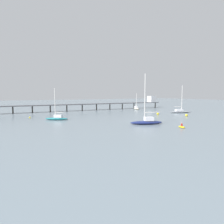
% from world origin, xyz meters
% --- Properties ---
extents(ground_plane, '(400.00, 400.00, 0.00)m').
position_xyz_m(ground_plane, '(0.00, 0.00, 0.00)').
color(ground_plane, slate).
extents(pier, '(85.49, 4.99, 6.24)m').
position_xyz_m(pier, '(11.60, 40.76, 3.26)').
color(pier, '#4C4C51').
rests_on(pier, ground_plane).
extents(sailboat_gray, '(9.16, 5.02, 10.74)m').
position_xyz_m(sailboat_gray, '(30.14, 12.44, 0.63)').
color(sailboat_gray, gray).
rests_on(sailboat_gray, ground_plane).
extents(sailboat_navy, '(8.52, 5.14, 12.47)m').
position_xyz_m(sailboat_navy, '(-1.07, -4.89, 0.77)').
color(sailboat_navy, navy).
rests_on(sailboat_navy, ground_plane).
extents(sailboat_teal, '(6.59, 5.33, 9.19)m').
position_xyz_m(sailboat_teal, '(-18.26, 14.67, 0.64)').
color(sailboat_teal, '#1E727A').
rests_on(sailboat_teal, ground_plane).
extents(sailboat_cream, '(3.75, 6.43, 7.78)m').
position_xyz_m(sailboat_cream, '(25.20, 35.00, 0.63)').
color(sailboat_cream, beige).
rests_on(sailboat_cream, ground_plane).
extents(dinghy_yellow, '(2.00, 2.64, 1.14)m').
position_xyz_m(dinghy_yellow, '(2.51, -12.81, 0.22)').
color(dinghy_yellow, yellow).
rests_on(dinghy_yellow, ground_plane).
extents(mooring_buoy_inner, '(0.70, 0.70, 0.70)m').
position_xyz_m(mooring_buoy_inner, '(-16.43, 20.86, 0.35)').
color(mooring_buoy_inner, yellow).
rests_on(mooring_buoy_inner, ground_plane).
extents(mooring_buoy_mid, '(0.78, 0.78, 0.78)m').
position_xyz_m(mooring_buoy_mid, '(16.81, 10.74, 0.39)').
color(mooring_buoy_mid, yellow).
rests_on(mooring_buoy_mid, ground_plane).
extents(mooring_buoy_outer, '(0.50, 0.50, 0.50)m').
position_xyz_m(mooring_buoy_outer, '(-24.45, 22.91, 0.25)').
color(mooring_buoy_outer, yellow).
rests_on(mooring_buoy_outer, ground_plane).
extents(mooring_buoy_near, '(0.80, 0.80, 0.80)m').
position_xyz_m(mooring_buoy_near, '(21.83, 2.32, 0.40)').
color(mooring_buoy_near, yellow).
rests_on(mooring_buoy_near, ground_plane).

